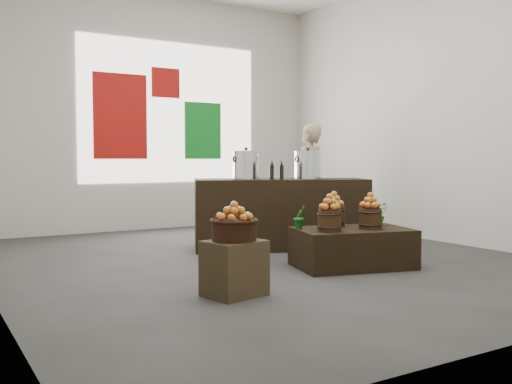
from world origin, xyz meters
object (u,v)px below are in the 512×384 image
wicker_basket (234,231)px  stock_pot_left (246,166)px  shopper (309,179)px  crate (234,268)px  display_table (353,248)px  counter (281,214)px  stock_pot_center (308,166)px

wicker_basket → stock_pot_left: (1.38, 2.18, 0.53)m
shopper → crate: bearing=23.4°
display_table → counter: size_ratio=0.55×
crate → counter: counter is taller
wicker_basket → stock_pot_center: (2.14, 1.84, 0.53)m
crate → stock_pot_left: bearing=57.6°
display_table → shopper: bearing=77.9°
stock_pot_center → wicker_basket: bearing=-139.3°
counter → stock_pot_center: 0.74m
wicker_basket → display_table: 1.86m
stock_pot_center → stock_pot_left: bearing=156.1°
shopper → stock_pot_center: bearing=31.4°
wicker_basket → display_table: bearing=15.0°
stock_pot_center → counter: bearing=156.1°
display_table → stock_pot_left: stock_pot_left is taller
stock_pot_center → shopper: shopper is taller
crate → stock_pot_left: stock_pot_left is taller
stock_pot_left → shopper: 1.93m
display_table → stock_pot_center: size_ratio=3.55×
display_table → stock_pot_left: bearing=117.1°
counter → stock_pot_left: (-0.43, 0.19, 0.64)m
display_table → shopper: (1.32, 2.61, 0.66)m
wicker_basket → counter: size_ratio=0.17×
wicker_basket → crate: bearing=0.0°
stock_pot_left → display_table: bearing=-77.5°
crate → shopper: size_ratio=0.28×
stock_pot_left → stock_pot_center: same height
crate → stock_pot_center: stock_pot_center is taller
display_table → stock_pot_center: stock_pot_center is taller
crate → shopper: (3.08, 3.08, 0.64)m
display_table → crate: bearing=-150.4°
display_table → counter: (0.05, 1.52, 0.25)m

